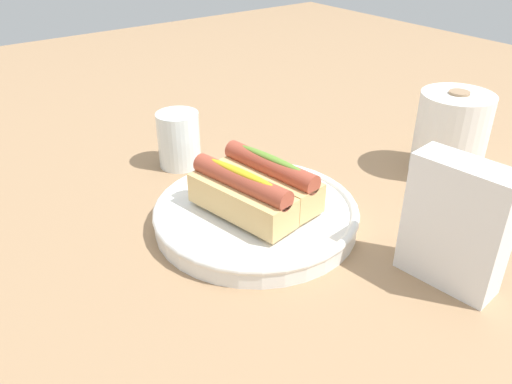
{
  "coord_description": "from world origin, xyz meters",
  "views": [
    {
      "loc": [
        0.48,
        -0.34,
        0.39
      ],
      "look_at": [
        0.02,
        0.01,
        0.05
      ],
      "focal_mm": 36.17,
      "sensor_mm": 36.0,
      "label": 1
    }
  ],
  "objects_px": {
    "serving_bowl": "(256,214)",
    "hotdog_back": "(270,179)",
    "napkin_box": "(456,225)",
    "water_glass": "(179,142)",
    "paper_towel_roll": "(451,134)",
    "hotdog_front": "(241,195)"
  },
  "relations": [
    {
      "from": "hotdog_front",
      "to": "paper_towel_roll",
      "type": "relative_size",
      "value": 1.17
    },
    {
      "from": "serving_bowl",
      "to": "hotdog_back",
      "type": "xyz_separation_m",
      "value": [
        -0.0,
        0.03,
        0.04
      ]
    },
    {
      "from": "serving_bowl",
      "to": "paper_towel_roll",
      "type": "distance_m",
      "value": 0.34
    },
    {
      "from": "serving_bowl",
      "to": "hotdog_back",
      "type": "bearing_deg",
      "value": 100.37
    },
    {
      "from": "hotdog_back",
      "to": "napkin_box",
      "type": "bearing_deg",
      "value": 19.32
    },
    {
      "from": "paper_towel_roll",
      "to": "napkin_box",
      "type": "bearing_deg",
      "value": -54.02
    },
    {
      "from": "serving_bowl",
      "to": "hotdog_front",
      "type": "xyz_separation_m",
      "value": [
        0.0,
        -0.03,
        0.04
      ]
    },
    {
      "from": "serving_bowl",
      "to": "napkin_box",
      "type": "relative_size",
      "value": 1.83
    },
    {
      "from": "serving_bowl",
      "to": "hotdog_back",
      "type": "height_order",
      "value": "hotdog_back"
    },
    {
      "from": "paper_towel_roll",
      "to": "hotdog_front",
      "type": "bearing_deg",
      "value": -98.18
    },
    {
      "from": "hotdog_back",
      "to": "paper_towel_roll",
      "type": "bearing_deg",
      "value": 78.62
    },
    {
      "from": "water_glass",
      "to": "napkin_box",
      "type": "bearing_deg",
      "value": 12.87
    },
    {
      "from": "serving_bowl",
      "to": "hotdog_back",
      "type": "relative_size",
      "value": 1.76
    },
    {
      "from": "hotdog_back",
      "to": "napkin_box",
      "type": "distance_m",
      "value": 0.24
    },
    {
      "from": "hotdog_front",
      "to": "paper_towel_roll",
      "type": "bearing_deg",
      "value": 81.82
    },
    {
      "from": "paper_towel_roll",
      "to": "napkin_box",
      "type": "distance_m",
      "value": 0.28
    },
    {
      "from": "serving_bowl",
      "to": "water_glass",
      "type": "relative_size",
      "value": 3.04
    },
    {
      "from": "serving_bowl",
      "to": "water_glass",
      "type": "height_order",
      "value": "water_glass"
    },
    {
      "from": "serving_bowl",
      "to": "hotdog_front",
      "type": "height_order",
      "value": "hotdog_front"
    },
    {
      "from": "hotdog_back",
      "to": "water_glass",
      "type": "height_order",
      "value": "hotdog_back"
    },
    {
      "from": "hotdog_front",
      "to": "serving_bowl",
      "type": "bearing_deg",
      "value": 100.37
    },
    {
      "from": "serving_bowl",
      "to": "hotdog_back",
      "type": "distance_m",
      "value": 0.05
    }
  ]
}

